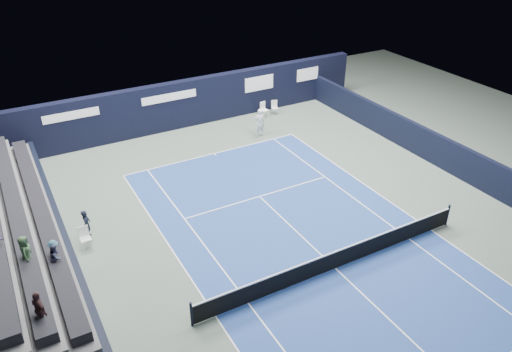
{
  "coord_description": "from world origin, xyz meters",
  "views": [
    {
      "loc": [
        -10.67,
        -12.37,
        13.63
      ],
      "look_at": [
        -0.23,
        6.36,
        1.3
      ],
      "focal_mm": 35.0,
      "sensor_mm": 36.0,
      "label": 1
    }
  ],
  "objects": [
    {
      "name": "back_sponsor_wall",
      "position": [
        0.01,
        16.5,
        1.55
      ],
      "size": [
        26.0,
        0.63,
        3.1
      ],
      "color": "black",
      "rests_on": "ground"
    },
    {
      "name": "court_markings",
      "position": [
        0.0,
        0.0,
        0.01
      ],
      "size": [
        11.03,
        23.83,
        0.0
      ],
      "color": "white",
      "rests_on": "court_surface"
    },
    {
      "name": "line_judge",
      "position": [
        -8.41,
        7.19,
        0.7
      ],
      "size": [
        0.51,
        0.6,
        1.4
      ],
      "primitive_type": "imported",
      "rotation": [
        0.0,
        0.0,
        1.16
      ],
      "color": "black",
      "rests_on": "ground"
    },
    {
      "name": "tennis_net",
      "position": [
        0.0,
        0.0,
        0.51
      ],
      "size": [
        12.9,
        0.1,
        1.1
      ],
      "color": "black",
      "rests_on": "ground"
    },
    {
      "name": "folding_chair_back_b",
      "position": [
        6.29,
        15.39,
        0.55
      ],
      "size": [
        0.52,
        0.51,
        0.96
      ],
      "rotation": [
        0.0,
        0.0,
        -0.26
      ],
      "color": "silver",
      "rests_on": "ground"
    },
    {
      "name": "ground",
      "position": [
        0.0,
        2.0,
        0.0
      ],
      "size": [
        48.0,
        48.0,
        0.0
      ],
      "primitive_type": "plane",
      "color": "#4D5C52",
      "rests_on": "ground"
    },
    {
      "name": "tennis_player",
      "position": [
        3.62,
        12.78,
        0.91
      ],
      "size": [
        0.67,
        0.83,
        1.81
      ],
      "color": "white",
      "rests_on": "ground"
    },
    {
      "name": "side_barrier_left",
      "position": [
        -9.5,
        5.97,
        0.6
      ],
      "size": [
        0.33,
        22.0,
        1.2
      ],
      "color": "black",
      "rests_on": "ground"
    },
    {
      "name": "enclosure_wall_right",
      "position": [
        10.5,
        6.0,
        0.9
      ],
      "size": [
        0.3,
        22.0,
        1.8
      ],
      "primitive_type": "cube",
      "color": "black",
      "rests_on": "ground"
    },
    {
      "name": "line_judge_chair",
      "position": [
        -8.68,
        6.53,
        0.58
      ],
      "size": [
        0.46,
        0.44,
        1.02
      ],
      "rotation": [
        0.0,
        0.0,
        0.02
      ],
      "color": "white",
      "rests_on": "ground"
    },
    {
      "name": "court_surface",
      "position": [
        0.0,
        0.0,
        0.0
      ],
      "size": [
        10.97,
        23.77,
        0.01
      ],
      "primitive_type": "cube",
      "color": "navy",
      "rests_on": "ground"
    },
    {
      "name": "folding_chair_back_a",
      "position": [
        5.39,
        15.41,
        0.68
      ],
      "size": [
        0.53,
        0.56,
        1.03
      ],
      "rotation": [
        0.0,
        0.0,
        0.2
      ],
      "color": "white",
      "rests_on": "ground"
    }
  ]
}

